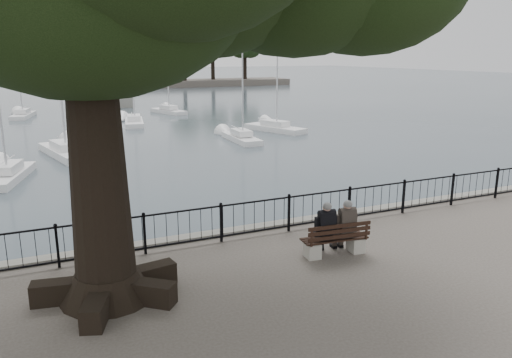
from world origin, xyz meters
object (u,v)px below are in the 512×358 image
person_left (324,230)px  person_right (344,228)px  bench (335,243)px  lion_monument (100,85)px

person_left → person_right: (0.55, -0.05, 0.00)m
bench → person_right: 0.45m
person_left → lion_monument: 49.30m
person_left → person_right: size_ratio=1.00×
person_left → lion_monument: bearing=88.8°
person_left → person_right: same height
bench → lion_monument: 49.42m
person_right → bench: bearing=-166.7°
bench → lion_monument: lion_monument is taller
lion_monument → person_right: bearing=-90.5°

